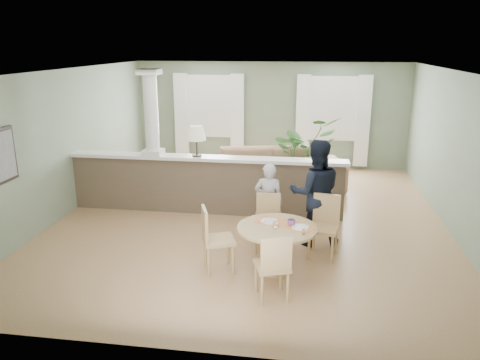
% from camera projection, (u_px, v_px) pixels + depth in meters
% --- Properties ---
extents(ground, '(8.00, 8.00, 0.00)m').
position_uv_depth(ground, '(251.00, 218.00, 8.75)').
color(ground, tan).
rests_on(ground, ground).
extents(room_shell, '(7.02, 8.02, 2.71)m').
position_uv_depth(room_shell, '(254.00, 117.00, 8.84)').
color(room_shell, gray).
rests_on(room_shell, ground).
extents(pony_wall, '(5.32, 0.38, 2.70)m').
position_uv_depth(pony_wall, '(201.00, 177.00, 8.88)').
color(pony_wall, brown).
rests_on(pony_wall, ground).
extents(sofa, '(3.23, 1.86, 0.89)m').
position_uv_depth(sofa, '(274.00, 170.00, 10.40)').
color(sofa, '#9A7B54').
rests_on(sofa, ground).
extents(houseplant, '(1.93, 1.90, 1.62)m').
position_uv_depth(houseplant, '(303.00, 153.00, 10.39)').
color(houseplant, '#336528').
rests_on(houseplant, ground).
extents(dining_table, '(1.13, 1.13, 0.77)m').
position_uv_depth(dining_table, '(277.00, 236.00, 6.58)').
color(dining_table, tan).
rests_on(dining_table, ground).
extents(chair_far_boy, '(0.40, 0.40, 0.88)m').
position_uv_depth(chair_far_boy, '(268.00, 219.00, 7.35)').
color(chair_far_boy, tan).
rests_on(chair_far_boy, ground).
extents(chair_far_man, '(0.51, 0.51, 0.95)m').
position_uv_depth(chair_far_man, '(325.00, 223.00, 7.10)').
color(chair_far_man, tan).
rests_on(chair_far_man, ground).
extents(chair_near, '(0.52, 0.52, 0.91)m').
position_uv_depth(chair_near, '(274.00, 264.00, 5.83)').
color(chair_near, tan).
rests_on(chair_near, ground).
extents(chair_side, '(0.55, 0.55, 0.95)m').
position_uv_depth(chair_side, '(213.00, 236.00, 6.61)').
color(chair_side, tan).
rests_on(chair_side, ground).
extents(child_person, '(0.47, 0.32, 1.29)m').
position_uv_depth(child_person, '(269.00, 201.00, 7.71)').
color(child_person, '#ADAEB3').
rests_on(child_person, ground).
extents(man_person, '(0.92, 0.76, 1.73)m').
position_uv_depth(man_person, '(315.00, 193.00, 7.42)').
color(man_person, black).
rests_on(man_person, ground).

